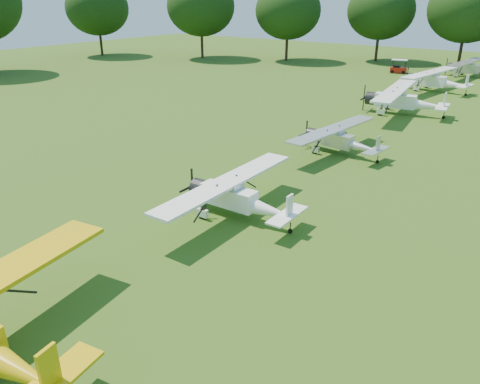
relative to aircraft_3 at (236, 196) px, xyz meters
The scene contains 8 objects.
ground 3.70m from the aircraft_3, 106.26° to the left, with size 160.00×160.00×0.00m, color #2C4C13.
tree_belt 8.17m from the aircraft_3, 53.92° to the left, with size 137.36×130.27×14.52m.
aircraft_3 is the anchor object (origin of this frame).
aircraft_4 12.08m from the aircraft_3, 90.62° to the left, with size 5.96×9.47×1.86m.
aircraft_5 25.97m from the aircraft_3, 91.00° to the left, with size 7.57×12.03×2.36m.
aircraft_6 38.98m from the aircraft_3, 91.44° to the left, with size 7.29×11.56×2.27m.
aircraft_7 51.66m from the aircraft_3, 89.74° to the left, with size 6.94×11.06×2.17m.
golf_cart 50.36m from the aircraft_3, 99.83° to the left, with size 2.33×1.68×1.82m.
Camera 1 is at (13.35, -20.18, 10.21)m, focal length 35.00 mm.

